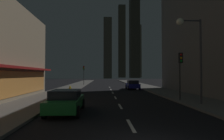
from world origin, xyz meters
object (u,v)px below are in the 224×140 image
at_px(car_parked_far, 133,85).
at_px(traffic_light_far_left, 84,71).
at_px(fire_hydrant_far_left, 70,88).
at_px(street_lamp_right, 190,40).
at_px(car_parked_near, 66,101).
at_px(traffic_light_near_right, 180,66).

bearing_deg(car_parked_far, traffic_light_far_left, 130.05).
distance_m(fire_hydrant_far_left, street_lamp_right, 17.39).
xyz_separation_m(car_parked_far, fire_hydrant_far_left, (-9.50, -3.83, -0.29)).
height_order(car_parked_near, traffic_light_near_right, traffic_light_near_right).
bearing_deg(street_lamp_right, car_parked_far, 96.25).
height_order(fire_hydrant_far_left, traffic_light_far_left, traffic_light_far_left).
bearing_deg(traffic_light_near_right, car_parked_far, 97.65).
bearing_deg(car_parked_far, traffic_light_near_right, -82.35).
relative_size(fire_hydrant_far_left, traffic_light_far_left, 0.16).
height_order(car_parked_far, traffic_light_far_left, traffic_light_far_left).
height_order(fire_hydrant_far_left, street_lamp_right, street_lamp_right).
bearing_deg(car_parked_near, traffic_light_near_right, 24.74).
bearing_deg(street_lamp_right, car_parked_near, -166.85).
xyz_separation_m(car_parked_near, traffic_light_near_right, (9.10, 4.19, 2.45)).
bearing_deg(car_parked_near, car_parked_far, 68.57).
distance_m(car_parked_near, traffic_light_far_left, 29.33).
xyz_separation_m(car_parked_near, fire_hydrant_far_left, (-2.30, 14.51, -0.29)).
relative_size(traffic_light_far_left, street_lamp_right, 0.64).
bearing_deg(fire_hydrant_far_left, traffic_light_far_left, 88.44).
relative_size(fire_hydrant_far_left, traffic_light_near_right, 0.16).
distance_m(fire_hydrant_far_left, traffic_light_far_left, 14.92).
relative_size(car_parked_near, car_parked_far, 1.00).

